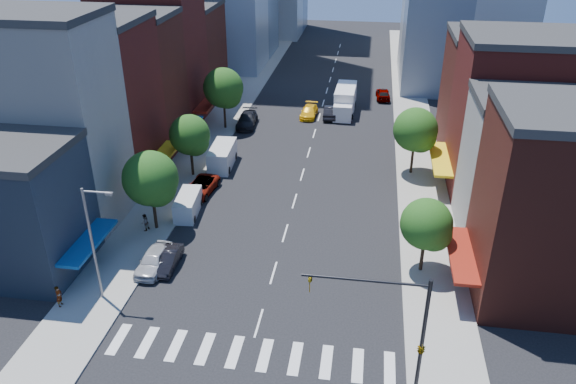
% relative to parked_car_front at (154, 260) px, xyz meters
% --- Properties ---
extents(ground, '(220.00, 220.00, 0.00)m').
position_rel_parked_car_front_xyz_m(ground, '(9.50, -5.19, -0.81)').
color(ground, black).
rests_on(ground, ground).
extents(sidewalk_left, '(5.00, 120.00, 0.15)m').
position_rel_parked_car_front_xyz_m(sidewalk_left, '(-3.00, 34.81, -0.74)').
color(sidewalk_left, gray).
rests_on(sidewalk_left, ground).
extents(sidewalk_right, '(5.00, 120.00, 0.15)m').
position_rel_parked_car_front_xyz_m(sidewalk_right, '(22.00, 34.81, -0.74)').
color(sidewalk_right, gray).
rests_on(sidewalk_right, ground).
extents(crosswalk, '(19.00, 3.00, 0.01)m').
position_rel_parked_car_front_xyz_m(crosswalk, '(9.50, -8.19, -0.81)').
color(crosswalk, silver).
rests_on(crosswalk, ground).
extents(bldg_left_1, '(12.00, 8.00, 18.00)m').
position_rel_parked_car_front_xyz_m(bldg_left_1, '(-11.50, 6.81, 8.19)').
color(bldg_left_1, silver).
rests_on(bldg_left_1, ground).
extents(bldg_left_2, '(12.00, 9.00, 16.00)m').
position_rel_parked_car_front_xyz_m(bldg_left_2, '(-11.50, 15.31, 7.19)').
color(bldg_left_2, '#5E1A16').
rests_on(bldg_left_2, ground).
extents(bldg_left_3, '(12.00, 8.00, 15.00)m').
position_rel_parked_car_front_xyz_m(bldg_left_3, '(-11.50, 23.81, 6.69)').
color(bldg_left_3, '#4D1B13').
rests_on(bldg_left_3, ground).
extents(bldg_left_4, '(12.00, 9.00, 17.00)m').
position_rel_parked_car_front_xyz_m(bldg_left_4, '(-11.50, 32.31, 7.69)').
color(bldg_left_4, '#5E1A16').
rests_on(bldg_left_4, ground).
extents(bldg_left_5, '(12.00, 10.00, 13.00)m').
position_rel_parked_car_front_xyz_m(bldg_left_5, '(-11.50, 41.81, 5.69)').
color(bldg_left_5, '#4D1B13').
rests_on(bldg_left_5, ground).
extents(bldg_right_0, '(12.00, 9.00, 14.00)m').
position_rel_parked_car_front_xyz_m(bldg_right_0, '(30.50, 1.31, 6.19)').
color(bldg_right_0, '#4D1B13').
rests_on(bldg_right_0, ground).
extents(bldg_right_1, '(12.00, 8.00, 12.00)m').
position_rel_parked_car_front_xyz_m(bldg_right_1, '(30.50, 9.81, 5.19)').
color(bldg_right_1, silver).
rests_on(bldg_right_1, ground).
extents(bldg_right_2, '(12.00, 10.00, 15.00)m').
position_rel_parked_car_front_xyz_m(bldg_right_2, '(30.50, 18.81, 6.69)').
color(bldg_right_2, '#5E1A16').
rests_on(bldg_right_2, ground).
extents(bldg_right_3, '(12.00, 10.00, 13.00)m').
position_rel_parked_car_front_xyz_m(bldg_right_3, '(30.50, 28.81, 5.69)').
color(bldg_right_3, '#4D1B13').
rests_on(bldg_right_3, ground).
extents(traffic_signal, '(7.24, 2.24, 8.00)m').
position_rel_parked_car_front_xyz_m(traffic_signal, '(19.44, -9.69, 3.34)').
color(traffic_signal, black).
rests_on(traffic_signal, sidewalk_right).
extents(streetlight, '(2.25, 0.25, 9.00)m').
position_rel_parked_car_front_xyz_m(streetlight, '(-2.31, -4.19, 4.46)').
color(streetlight, slate).
rests_on(streetlight, sidewalk_left).
extents(tree_left_near, '(4.80, 4.80, 7.30)m').
position_rel_parked_car_front_xyz_m(tree_left_near, '(-1.85, 5.73, 4.05)').
color(tree_left_near, black).
rests_on(tree_left_near, sidewalk_left).
extents(tree_left_mid, '(4.20, 4.20, 6.65)m').
position_rel_parked_car_front_xyz_m(tree_left_mid, '(-1.85, 16.73, 3.71)').
color(tree_left_mid, black).
rests_on(tree_left_mid, sidewalk_left).
extents(tree_left_far, '(5.00, 5.00, 7.75)m').
position_rel_parked_car_front_xyz_m(tree_left_far, '(-1.85, 30.73, 4.39)').
color(tree_left_far, black).
rests_on(tree_left_far, sidewalk_left).
extents(tree_right_near, '(4.00, 4.00, 6.20)m').
position_rel_parked_car_front_xyz_m(tree_right_near, '(21.15, 2.73, 3.38)').
color(tree_right_near, black).
rests_on(tree_right_near, sidewalk_right).
extents(tree_right_far, '(4.60, 4.60, 7.20)m').
position_rel_parked_car_front_xyz_m(tree_right_far, '(21.15, 20.73, 4.05)').
color(tree_right_far, black).
rests_on(tree_right_far, sidewalk_right).
extents(parked_car_front, '(2.12, 4.86, 1.63)m').
position_rel_parked_car_front_xyz_m(parked_car_front, '(0.00, 0.00, 0.00)').
color(parked_car_front, '#B4B5B9').
rests_on(parked_car_front, ground).
extents(parked_car_second, '(1.54, 4.21, 1.38)m').
position_rel_parked_car_front_xyz_m(parked_car_second, '(1.02, 0.34, -0.13)').
color(parked_car_second, black).
rests_on(parked_car_second, ground).
extents(parked_car_third, '(3.01, 5.50, 1.46)m').
position_rel_parked_car_front_xyz_m(parked_car_third, '(0.00, 13.00, -0.08)').
color(parked_car_third, '#999999').
rests_on(parked_car_third, ground).
extents(parked_car_rear, '(2.65, 5.83, 1.66)m').
position_rel_parked_car_front_xyz_m(parked_car_rear, '(0.56, 32.19, 0.01)').
color(parked_car_rear, black).
rests_on(parked_car_rear, ground).
extents(cargo_van_near, '(2.21, 4.71, 1.94)m').
position_rel_parked_car_front_xyz_m(cargo_van_near, '(0.01, 8.78, 0.15)').
color(cargo_van_near, silver).
rests_on(cargo_van_near, ground).
extents(cargo_van_far, '(2.51, 5.73, 2.40)m').
position_rel_parked_car_front_xyz_m(cargo_van_far, '(0.53, 19.55, 0.37)').
color(cargo_van_far, silver).
rests_on(cargo_van_far, ground).
extents(taxi, '(2.22, 5.05, 1.44)m').
position_rel_parked_car_front_xyz_m(taxi, '(8.11, 36.84, -0.09)').
color(taxi, '#F0B10C').
rests_on(taxi, ground).
extents(traffic_car_oncoming, '(1.76, 4.90, 1.61)m').
position_rel_parked_car_front_xyz_m(traffic_car_oncoming, '(11.00, 36.97, -0.01)').
color(traffic_car_oncoming, black).
rests_on(traffic_car_oncoming, ground).
extents(traffic_car_far, '(2.23, 4.91, 1.64)m').
position_rel_parked_car_front_xyz_m(traffic_car_far, '(18.00, 45.94, 0.00)').
color(traffic_car_far, '#999999').
rests_on(traffic_car_far, ground).
extents(box_truck, '(2.84, 8.66, 3.46)m').
position_rel_parked_car_front_xyz_m(box_truck, '(12.78, 39.15, 0.82)').
color(box_truck, white).
rests_on(box_truck, ground).
extents(pedestrian_near, '(0.43, 0.63, 1.68)m').
position_rel_parked_car_front_xyz_m(pedestrian_near, '(-5.00, -5.62, 0.17)').
color(pedestrian_near, '#999999').
rests_on(pedestrian_near, sidewalk_left).
extents(pedestrian_far, '(0.82, 0.92, 1.59)m').
position_rel_parked_car_front_xyz_m(pedestrian_far, '(-2.79, 5.22, 0.13)').
color(pedestrian_far, '#999999').
rests_on(pedestrian_far, sidewalk_left).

